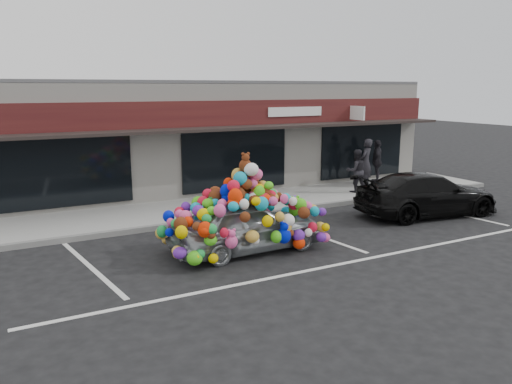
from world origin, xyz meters
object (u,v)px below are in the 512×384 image
black_sedan (427,194)px  pedestrian_c (377,161)px  toy_car (246,219)px  pedestrian_b (356,171)px  pedestrian_a (366,162)px

black_sedan → pedestrian_c: bearing=-14.3°
toy_car → pedestrian_b: (6.65, 3.94, 0.14)m
pedestrian_a → pedestrian_b: (-1.13, -0.79, -0.14)m
pedestrian_b → toy_car: bearing=40.6°
black_sedan → pedestrian_a: (0.98, 4.19, 0.41)m
pedestrian_c → pedestrian_a: bearing=-25.3°
black_sedan → pedestrian_b: bearing=10.4°
black_sedan → pedestrian_b: 3.42m
pedestrian_a → pedestrian_c: pedestrian_a is taller
black_sedan → pedestrian_c: pedestrian_c is taller
pedestrian_a → pedestrian_b: pedestrian_a is taller
toy_car → pedestrian_a: bearing=-60.3°
toy_car → pedestrian_b: 7.73m
pedestrian_a → toy_car: bearing=1.5°
pedestrian_a → pedestrian_c: (0.86, 0.32, -0.05)m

